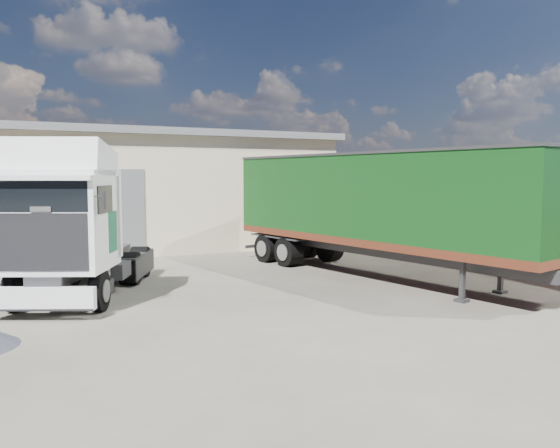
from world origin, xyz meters
name	(u,v)px	position (x,y,z in m)	size (l,w,h in m)	color
ground	(232,313)	(0.00, 0.00, 0.00)	(120.00, 120.00, 0.00)	#282520
brick_boundary_wall	(434,224)	(11.50, 6.00, 1.25)	(0.35, 26.00, 2.50)	brown
tractor_unit	(72,234)	(-3.32, 3.06, 1.78)	(4.75, 6.62, 4.24)	black
box_trailer	(376,202)	(6.00, 2.57, 2.48)	(4.99, 12.50, 4.06)	#2D2D30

